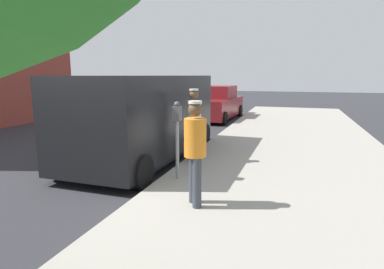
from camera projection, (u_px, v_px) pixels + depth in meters
name	position (u px, v px, depth m)	size (l,w,h in m)	color
ground_plane	(106.00, 186.00, 6.32)	(80.00, 80.00, 0.00)	#2D2D33
sidewalk_slab	(290.00, 204.00, 5.24)	(5.00, 32.00, 0.15)	#9E998E
parking_meter_near	(177.00, 127.00, 6.12)	(0.14, 0.18, 1.52)	gray
pedestrian_in_gray	(194.00, 120.00, 7.42)	(0.34, 0.36, 1.70)	#383D47
pedestrian_in_orange	(195.00, 147.00, 4.86)	(0.34, 0.34, 1.63)	#383D47
parked_van	(145.00, 115.00, 8.13)	(2.21, 5.24, 2.15)	black
parked_sedan_ahead	(216.00, 104.00, 15.79)	(2.10, 4.47, 1.65)	maroon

